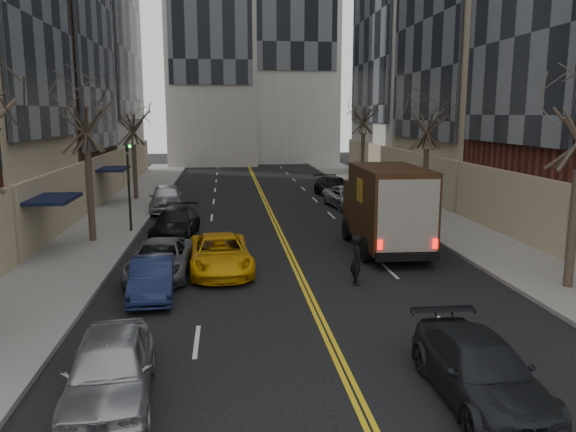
% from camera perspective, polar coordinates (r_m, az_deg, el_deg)
% --- Properties ---
extents(sidewalk_left, '(4.00, 66.00, 0.15)m').
position_cam_1_polar(sidewalk_left, '(34.21, -16.97, 0.09)').
color(sidewalk_left, slate).
rests_on(sidewalk_left, ground).
extents(sidewalk_right, '(4.00, 66.00, 0.15)m').
position_cam_1_polar(sidewalk_right, '(35.58, 12.83, 0.66)').
color(sidewalk_right, slate).
rests_on(sidewalk_right, ground).
extents(tree_lf_mid, '(3.20, 3.20, 8.91)m').
position_cam_1_polar(tree_lf_mid, '(26.83, -20.01, 11.22)').
color(tree_lf_mid, '#382D23').
rests_on(tree_lf_mid, sidewalk_left).
extents(tree_lf_far, '(3.20, 3.20, 8.12)m').
position_cam_1_polar(tree_lf_far, '(39.59, -15.56, 10.16)').
color(tree_lf_far, '#382D23').
rests_on(tree_lf_far, sidewalk_left).
extents(tree_rt_mid, '(3.20, 3.20, 8.32)m').
position_cam_1_polar(tree_rt_mid, '(33.15, 14.07, 10.50)').
color(tree_rt_mid, '#382D23').
rests_on(tree_rt_mid, sidewalk_right).
extents(tree_rt_far, '(3.20, 3.20, 9.11)m').
position_cam_1_polar(tree_rt_far, '(47.52, 7.72, 11.27)').
color(tree_rt_far, '#382D23').
rests_on(tree_rt_far, sidewalk_right).
extents(traffic_signal, '(0.29, 0.26, 4.70)m').
position_cam_1_polar(traffic_signal, '(28.67, -15.89, 3.78)').
color(traffic_signal, black).
rests_on(traffic_signal, sidewalk_left).
extents(ups_truck, '(2.94, 6.87, 3.72)m').
position_cam_1_polar(ups_truck, '(24.55, 9.92, 0.75)').
color(ups_truck, black).
rests_on(ups_truck, ground).
extents(observer_sedan, '(1.88, 4.56, 1.32)m').
position_cam_1_polar(observer_sedan, '(12.73, 18.94, -14.59)').
color(observer_sedan, black).
rests_on(observer_sedan, ground).
extents(taxi, '(2.60, 5.07, 1.37)m').
position_cam_1_polar(taxi, '(21.38, -6.92, -3.86)').
color(taxi, '#DA9D09').
rests_on(taxi, ground).
extents(pedestrian, '(0.42, 0.64, 1.76)m').
position_cam_1_polar(pedestrian, '(19.80, 6.99, -4.43)').
color(pedestrian, black).
rests_on(pedestrian, ground).
extents(parked_lf_a, '(2.12, 4.44, 1.46)m').
position_cam_1_polar(parked_lf_a, '(12.50, -17.63, -14.62)').
color(parked_lf_a, '#9DA0A4').
rests_on(parked_lf_a, ground).
extents(parked_lf_b, '(1.59, 3.94, 1.27)m').
position_cam_1_polar(parked_lf_b, '(18.92, -13.62, -6.12)').
color(parked_lf_b, '#131B3B').
rests_on(parked_lf_b, ground).
extents(parked_lf_c, '(2.41, 4.81, 1.31)m').
position_cam_1_polar(parked_lf_c, '(21.18, -12.84, -4.27)').
color(parked_lf_c, '#515559').
rests_on(parked_lf_c, ground).
extents(parked_lf_d, '(2.32, 4.97, 1.40)m').
position_cam_1_polar(parked_lf_d, '(27.63, -11.34, -0.71)').
color(parked_lf_d, black).
rests_on(parked_lf_d, ground).
extents(parked_lf_e, '(2.26, 4.94, 1.64)m').
position_cam_1_polar(parked_lf_e, '(35.20, -12.26, 1.81)').
color(parked_lf_e, '#A4A6AC').
rests_on(parked_lf_e, ground).
extents(parked_rt_a, '(1.90, 4.25, 1.36)m').
position_cam_1_polar(parked_rt_a, '(31.92, 7.77, 0.83)').
color(parked_rt_a, '#52545A').
rests_on(parked_rt_a, ground).
extents(parked_rt_b, '(2.92, 5.18, 1.37)m').
position_cam_1_polar(parked_rt_b, '(35.82, 6.20, 1.91)').
color(parked_rt_b, '#A5A8AD').
rests_on(parked_rt_b, ground).
extents(parked_rt_c, '(2.62, 5.15, 1.43)m').
position_cam_1_polar(parked_rt_c, '(40.53, 4.71, 2.96)').
color(parked_rt_c, black).
rests_on(parked_rt_c, ground).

